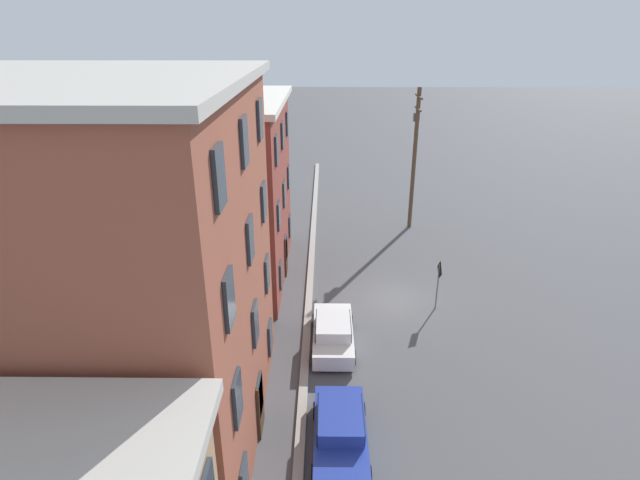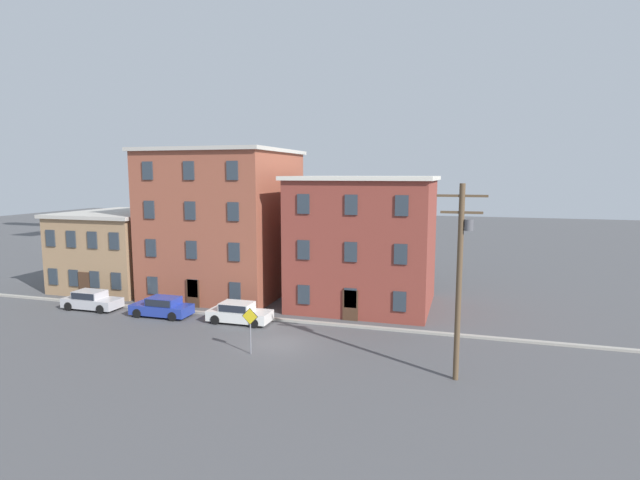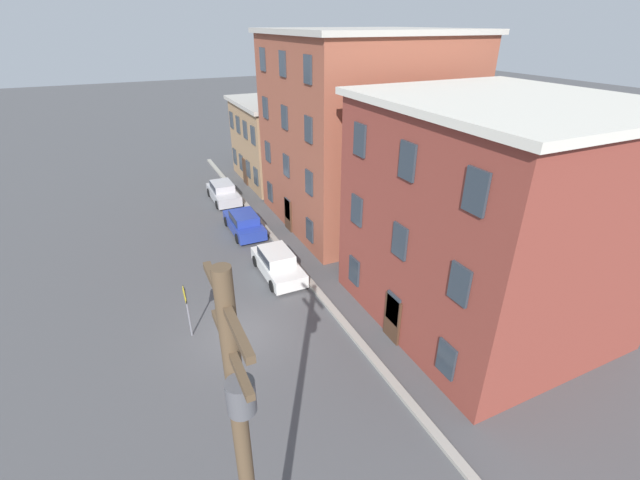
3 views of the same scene
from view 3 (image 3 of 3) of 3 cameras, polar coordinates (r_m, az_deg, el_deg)
ground_plane at (r=20.30m, az=-10.27°, el=-12.18°), size 200.00×200.00×0.00m
kerb_strip at (r=21.47m, az=1.44°, el=-8.95°), size 56.00×0.36×0.16m
apartment_corner at (r=39.03m, az=-2.84°, el=13.36°), size 9.00×10.64×6.88m
apartment_midblock at (r=29.66m, az=5.65°, el=14.29°), size 11.31×11.42×12.36m
apartment_far at (r=20.17m, az=21.69°, el=2.88°), size 10.88×9.83×10.14m
car_silver at (r=34.83m, az=-12.78°, el=6.34°), size 4.40×1.92×1.43m
car_blue at (r=29.06m, az=-10.09°, el=2.36°), size 4.40×1.92×1.43m
car_white at (r=23.96m, az=-5.69°, el=-3.00°), size 4.40×1.92×1.43m
caution_sign at (r=19.67m, az=-17.42°, el=-7.93°), size 0.99×0.08×2.72m
utility_pole at (r=8.73m, az=-9.68°, el=-28.94°), size 2.40×0.44×9.85m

